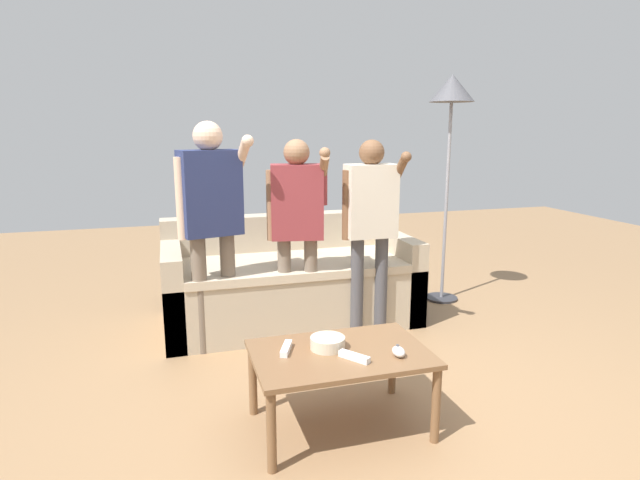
# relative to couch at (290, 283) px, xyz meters

# --- Properties ---
(ground_plane) EXTENTS (12.00, 12.00, 0.00)m
(ground_plane) POSITION_rel_couch_xyz_m (0.20, -1.41, -0.30)
(ground_plane) COLOR #93704C
(couch) EXTENTS (1.90, 0.90, 0.80)m
(couch) POSITION_rel_couch_xyz_m (0.00, 0.00, 0.00)
(couch) COLOR #B7A88E
(couch) RESTS_ON ground
(coffee_table) EXTENTS (0.86, 0.57, 0.41)m
(coffee_table) POSITION_rel_couch_xyz_m (-0.11, -1.56, 0.06)
(coffee_table) COLOR brown
(coffee_table) RESTS_ON ground
(snack_bowl) EXTENTS (0.17, 0.17, 0.06)m
(snack_bowl) POSITION_rel_couch_xyz_m (-0.16, -1.51, 0.14)
(snack_bowl) COLOR beige
(snack_bowl) RESTS_ON coffee_table
(game_remote_nunchuk) EXTENTS (0.06, 0.09, 0.05)m
(game_remote_nunchuk) POSITION_rel_couch_xyz_m (0.14, -1.69, 0.14)
(game_remote_nunchuk) COLOR white
(game_remote_nunchuk) RESTS_ON coffee_table
(floor_lamp) EXTENTS (0.37, 0.37, 1.92)m
(floor_lamp) POSITION_rel_couch_xyz_m (1.41, 0.10, 1.39)
(floor_lamp) COLOR #2D2D33
(floor_lamp) RESTS_ON ground
(player_left) EXTENTS (0.49, 0.32, 1.53)m
(player_left) POSITION_rel_couch_xyz_m (-0.61, -0.41, 0.67)
(player_left) COLOR #756656
(player_left) RESTS_ON ground
(player_center) EXTENTS (0.41, 0.35, 1.42)m
(player_center) POSITION_rel_couch_xyz_m (-0.03, -0.41, 0.59)
(player_center) COLOR #756656
(player_center) RESTS_ON ground
(player_right) EXTENTS (0.42, 0.31, 1.41)m
(player_right) POSITION_rel_couch_xyz_m (0.47, -0.49, 0.59)
(player_right) COLOR #47474C
(player_right) RESTS_ON ground
(game_remote_wand_near) EXTENTS (0.12, 0.15, 0.03)m
(game_remote_wand_near) POSITION_rel_couch_xyz_m (-0.07, -1.67, 0.13)
(game_remote_wand_near) COLOR white
(game_remote_wand_near) RESTS_ON coffee_table
(game_remote_wand_far) EXTENTS (0.09, 0.16, 0.03)m
(game_remote_wand_far) POSITION_rel_couch_xyz_m (-0.36, -1.48, 0.13)
(game_remote_wand_far) COLOR white
(game_remote_wand_far) RESTS_ON coffee_table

